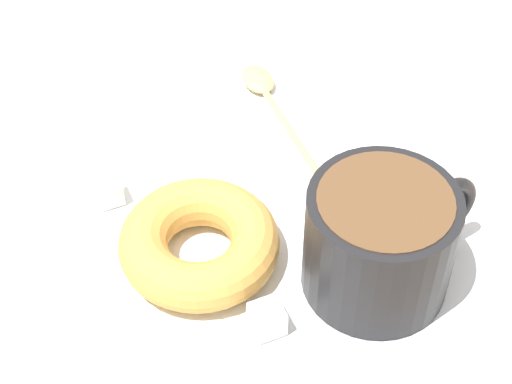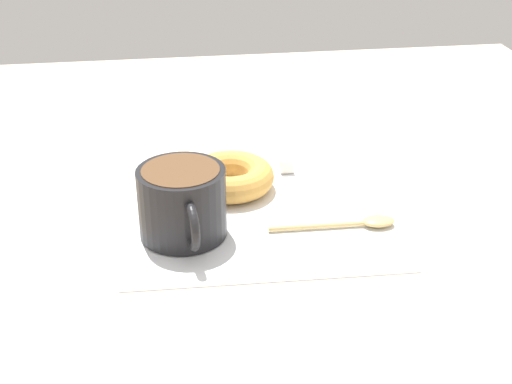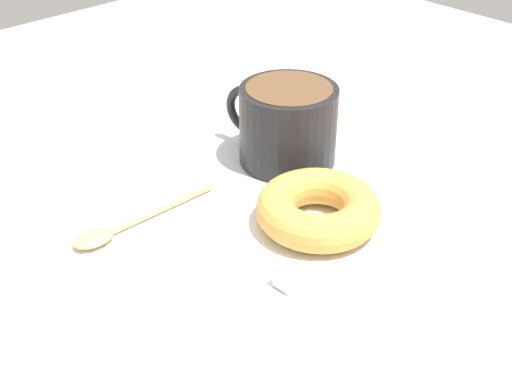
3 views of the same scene
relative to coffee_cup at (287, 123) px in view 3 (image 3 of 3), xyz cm
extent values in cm
cube|color=beige|center=(-4.90, 6.69, -5.29)|extent=(120.00, 120.00, 2.00)
cube|color=white|center=(-4.73, 8.54, -4.14)|extent=(30.64, 30.64, 0.30)
cylinder|color=black|center=(-0.16, -0.02, -0.20)|extent=(9.40, 9.40, 7.58)
cylinder|color=brown|center=(-0.16, -0.02, 3.39)|extent=(8.20, 8.20, 0.60)
torus|color=black|center=(4.91, 0.66, -0.20)|extent=(5.22, 1.58, 5.15)
torus|color=gold|center=(-9.82, 6.15, -2.36)|extent=(10.57, 10.57, 3.26)
ellipsoid|color=#D8B772|center=(1.07, 21.37, -3.54)|extent=(2.48, 3.65, 0.90)
cylinder|color=#D8B772|center=(0.92, 14.67, -3.71)|extent=(0.81, 11.17, 0.56)
cube|color=white|center=(-8.03, -0.67, -3.02)|extent=(1.94, 1.94, 1.94)
cube|color=white|center=(-13.69, 13.69, -3.15)|extent=(1.67, 1.67, 1.67)
camera|label=1|loc=(-20.89, -28.26, 40.25)|focal=60.00mm
camera|label=2|loc=(66.47, -1.62, 36.06)|focal=50.00mm
camera|label=3|loc=(-42.38, 44.20, 30.73)|focal=50.00mm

